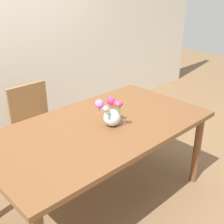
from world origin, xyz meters
The scene contains 5 objects.
ground_plane centered at (0.00, 0.00, 0.00)m, with size 12.00×12.00×0.00m, color brown.
back_wall centered at (0.00, 1.60, 1.40)m, with size 7.00×0.10×2.80m, color silver.
dining_table centered at (0.00, 0.00, 0.68)m, with size 1.86×1.03×0.76m.
chair_far centered at (-0.12, 0.86, 0.52)m, with size 0.42×0.42×0.90m.
flower_vase centered at (0.07, -0.06, 0.87)m, with size 0.19×0.22×0.24m.
Camera 1 is at (-1.38, -1.60, 1.85)m, focal length 46.59 mm.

